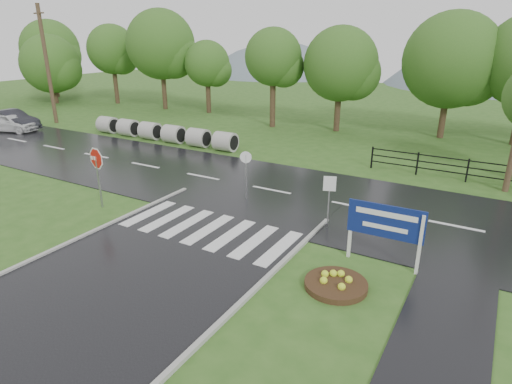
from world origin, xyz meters
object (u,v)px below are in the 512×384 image
Objects in this scene: car_white at (12,132)px; car_dark at (14,130)px; culvert_pipes at (162,132)px; stop_sign at (97,164)px; estate_billboard at (385,224)px.

car_dark is (-0.48, 0.39, 0.00)m from car_white.
culvert_pipes is 4.28× the size of stop_sign.
car_dark is (-18.28, 7.36, -1.92)m from stop_sign.
estate_billboard reaches higher than car_dark.
estate_billboard reaches higher than car_white.
stop_sign is 11.62m from estate_billboard.
culvert_pipes is 5.02× the size of estate_billboard.
culvert_pipes is 2.56× the size of car_dark.
culvert_pipes reaches higher than car_dark.
culvert_pipes is at bearing 152.06° from estate_billboard.
car_white is at bearing 158.63° from stop_sign.
stop_sign is at bearing -60.21° from culvert_pipes.
car_dark is at bearing 168.15° from estate_billboard.
stop_sign is 0.67× the size of car_white.
culvert_pipes is at bearing -89.99° from car_white.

